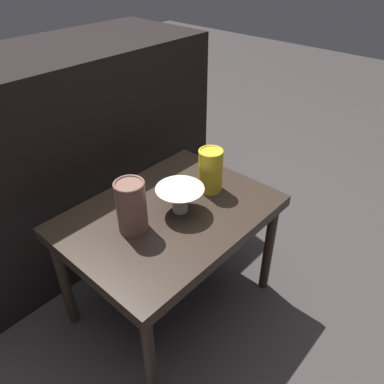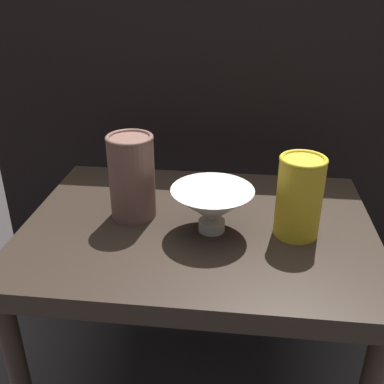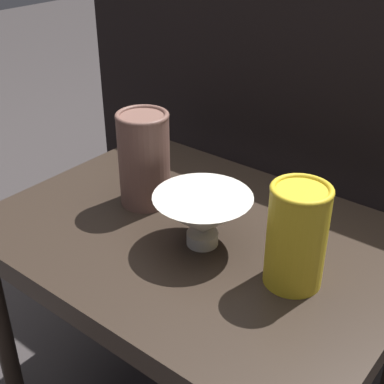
# 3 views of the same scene
# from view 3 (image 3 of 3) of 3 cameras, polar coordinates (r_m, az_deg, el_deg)

# --- Properties ---
(table) EXTENTS (0.68, 0.50, 0.45)m
(table) POSITION_cam_3_polar(r_m,az_deg,el_deg) (0.92, 0.57, -6.79)
(table) COLOR #2D231C
(table) RESTS_ON ground_plane
(couch_backdrop) EXTENTS (1.24, 0.50, 0.86)m
(couch_backdrop) POSITION_cam_3_polar(r_m,az_deg,el_deg) (1.38, 16.61, 6.33)
(couch_backdrop) COLOR black
(couch_backdrop) RESTS_ON ground_plane
(bowl) EXTENTS (0.16, 0.16, 0.09)m
(bowl) POSITION_cam_3_polar(r_m,az_deg,el_deg) (0.83, 1.14, -2.52)
(bowl) COLOR silver
(bowl) RESTS_ON table
(vase_textured_left) EXTENTS (0.09, 0.09, 0.17)m
(vase_textured_left) POSITION_cam_3_polar(r_m,az_deg,el_deg) (0.94, -5.13, 3.65)
(vase_textured_left) COLOR brown
(vase_textured_left) RESTS_ON table
(vase_colorful_right) EXTENTS (0.09, 0.09, 0.16)m
(vase_colorful_right) POSITION_cam_3_polar(r_m,az_deg,el_deg) (0.75, 11.11, -4.51)
(vase_colorful_right) COLOR gold
(vase_colorful_right) RESTS_ON table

